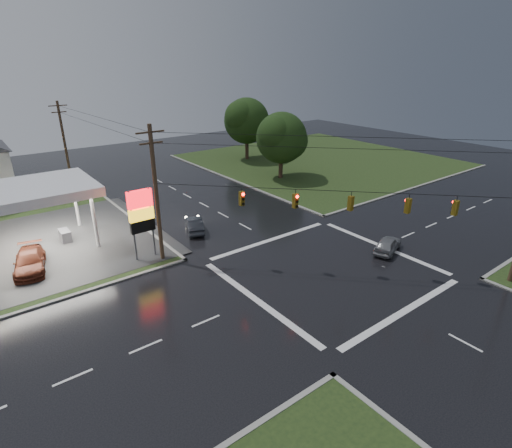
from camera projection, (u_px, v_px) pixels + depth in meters
ground at (327, 270)px, 31.39m from camera, size 120.00×120.00×0.00m
grass_ne at (320, 160)px, 65.03m from camera, size 36.00×36.00×0.08m
pylon_sign at (141, 213)px, 31.70m from camera, size 2.00×0.35×6.00m
utility_pole_nw at (156, 193)px, 30.87m from camera, size 2.20×0.32×11.00m
utility_pole_n at (64, 141)px, 51.91m from camera, size 2.20×0.32×10.50m
traffic_signals at (333, 191)px, 28.90m from camera, size 26.87×26.87×1.47m
tree_ne_near at (282, 138)px, 53.34m from camera, size 7.99×6.80×8.98m
tree_ne_far at (247, 121)px, 63.60m from camera, size 8.46×7.20×9.80m
car_north at (195, 225)px, 38.16m from camera, size 2.90×4.33×1.35m
car_crossing at (388, 244)px, 34.11m from camera, size 4.16×2.74×1.32m
car_pump at (30, 261)px, 31.03m from camera, size 3.18×5.54×1.51m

